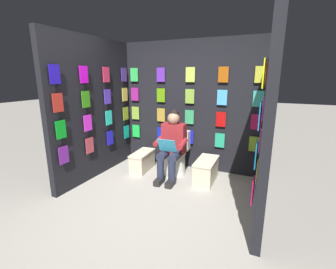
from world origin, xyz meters
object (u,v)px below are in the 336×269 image
person_reading (172,145)px  comic_longbox_near (206,170)px  toilet (176,156)px  comic_longbox_far (143,161)px

person_reading → comic_longbox_near: bearing=-174.0°
toilet → comic_longbox_far: size_ratio=1.21×
toilet → comic_longbox_far: toilet is taller
person_reading → comic_longbox_far: bearing=-10.1°
toilet → comic_longbox_near: (-0.60, 0.13, -0.14)m
person_reading → toilet: bearing=-90.5°
person_reading → comic_longbox_far: person_reading is taller
comic_longbox_near → comic_longbox_far: comic_longbox_near is taller
toilet → comic_longbox_far: (0.62, 0.15, -0.15)m
toilet → comic_longbox_far: bearing=10.3°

